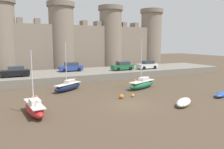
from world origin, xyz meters
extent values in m
plane|color=#4C3D2D|center=(0.00, 0.00, 0.00)|extent=(160.00, 160.00, 0.00)
cube|color=slate|center=(0.00, 18.65, 0.60)|extent=(59.23, 10.00, 1.20)
cube|color=gray|center=(0.00, 29.69, 5.03)|extent=(47.23, 2.80, 10.06)
cylinder|color=gray|center=(-11.81, 29.69, 6.91)|extent=(5.28, 5.28, 13.81)
cylinder|color=gray|center=(0.00, 29.69, 6.91)|extent=(5.28, 5.28, 13.81)
cylinder|color=#796B5D|center=(0.00, 29.69, 14.31)|extent=(5.92, 5.92, 1.00)
cylinder|color=gray|center=(11.81, 29.69, 6.91)|extent=(5.28, 5.28, 13.81)
cylinder|color=#796B5D|center=(11.81, 29.69, 14.31)|extent=(5.92, 5.92, 1.00)
cylinder|color=gray|center=(23.61, 29.69, 6.91)|extent=(5.28, 5.28, 13.81)
cylinder|color=#796B5D|center=(23.61, 29.69, 14.31)|extent=(5.92, 5.92, 1.00)
cube|color=gray|center=(-8.36, 29.69, 10.61)|extent=(1.10, 2.52, 1.10)
cube|color=gray|center=(-5.01, 29.69, 10.61)|extent=(1.10, 2.52, 1.10)
cube|color=gray|center=(5.01, 29.69, 10.61)|extent=(1.10, 2.52, 1.10)
cube|color=gray|center=(8.36, 29.69, 10.61)|extent=(1.10, 2.52, 1.10)
cube|color=gray|center=(15.04, 29.69, 10.61)|extent=(1.10, 2.52, 1.10)
cube|color=gray|center=(18.38, 29.69, 10.61)|extent=(1.10, 2.52, 1.10)
ellipsoid|color=#234793|center=(11.56, -1.48, 0.28)|extent=(3.25, 2.20, 0.56)
ellipsoid|color=blue|center=(11.56, -1.48, 0.34)|extent=(2.64, 1.77, 0.31)
cube|color=beige|center=(11.77, -1.38, 0.38)|extent=(0.54, 0.88, 0.06)
cube|color=beige|center=(10.45, -1.97, 0.36)|extent=(0.49, 0.63, 0.08)
ellipsoid|color=red|center=(-9.05, 1.12, 0.52)|extent=(1.72, 4.87, 1.04)
cube|color=silver|center=(-9.05, 1.12, 1.00)|extent=(1.48, 4.28, 0.08)
cube|color=silver|center=(-9.01, 0.77, 1.26)|extent=(0.94, 1.41, 0.44)
cylinder|color=silver|center=(-9.07, 1.36, 3.37)|extent=(0.10, 0.10, 4.65)
cylinder|color=silver|center=(-9.00, 0.65, 1.49)|extent=(0.30, 2.14, 0.08)
ellipsoid|color=#1E6B47|center=(5.63, 6.35, 0.53)|extent=(5.36, 3.26, 1.07)
cube|color=silver|center=(5.63, 6.35, 1.03)|extent=(4.70, 2.83, 0.08)
cube|color=silver|center=(5.99, 6.50, 1.29)|extent=(1.69, 1.38, 0.44)
cylinder|color=silver|center=(5.39, 6.25, 3.98)|extent=(0.10, 0.10, 5.83)
cylinder|color=silver|center=(6.11, 6.55, 1.52)|extent=(2.21, 0.97, 0.08)
ellipsoid|color=#141E3D|center=(-3.99, 9.29, 0.49)|extent=(4.60, 3.63, 0.99)
cube|color=silver|center=(-3.99, 9.29, 0.95)|extent=(4.03, 3.16, 0.08)
cube|color=silver|center=(-3.69, 9.49, 1.21)|extent=(1.52, 1.36, 0.44)
cylinder|color=silver|center=(-4.19, 9.15, 3.68)|extent=(0.10, 0.10, 5.39)
cylinder|color=silver|center=(-3.59, 9.56, 1.44)|extent=(1.83, 1.28, 0.08)
ellipsoid|color=silver|center=(4.89, -2.42, 0.35)|extent=(3.32, 2.74, 0.70)
ellipsoid|color=white|center=(4.89, -2.42, 0.41)|extent=(2.69, 2.21, 0.39)
cube|color=beige|center=(5.09, -2.29, 0.45)|extent=(0.73, 0.97, 0.06)
cube|color=beige|center=(3.86, -3.09, 0.43)|extent=(0.60, 0.71, 0.08)
sphere|color=orange|center=(2.05, 2.82, 0.19)|extent=(0.38, 0.38, 0.38)
sphere|color=orange|center=(0.50, 2.72, 0.25)|extent=(0.51, 0.51, 0.51)
sphere|color=orange|center=(7.29, 10.84, 0.23)|extent=(0.47, 0.47, 0.47)
sphere|color=#E04C1E|center=(-8.34, 6.59, 0.23)|extent=(0.46, 0.46, 0.46)
cube|color=#1E6638|center=(8.22, 16.96, 1.80)|extent=(4.12, 1.75, 0.80)
cube|color=#2D3842|center=(8.37, 16.96, 2.50)|extent=(2.27, 1.52, 0.64)
cylinder|color=black|center=(6.96, 16.09, 1.52)|extent=(0.64, 0.19, 0.64)
cylinder|color=black|center=(6.94, 17.79, 1.52)|extent=(0.64, 0.19, 0.64)
cylinder|color=black|center=(9.50, 16.12, 1.52)|extent=(0.64, 0.19, 0.64)
cylinder|color=black|center=(9.48, 17.82, 1.52)|extent=(0.64, 0.19, 0.64)
cube|color=black|center=(-10.06, 16.96, 1.80)|extent=(4.12, 1.75, 0.80)
cube|color=#2D3842|center=(-9.91, 16.96, 2.50)|extent=(2.27, 1.52, 0.64)
cylinder|color=black|center=(-11.32, 16.09, 1.52)|extent=(0.64, 0.19, 0.64)
cylinder|color=black|center=(-11.34, 17.79, 1.52)|extent=(0.64, 0.19, 0.64)
cylinder|color=black|center=(-8.78, 16.12, 1.52)|extent=(0.64, 0.19, 0.64)
cylinder|color=black|center=(-8.80, 17.82, 1.52)|extent=(0.64, 0.19, 0.64)
cube|color=#263F99|center=(-0.87, 19.53, 1.80)|extent=(4.12, 1.75, 0.80)
cube|color=#2D3842|center=(-0.72, 19.54, 2.50)|extent=(2.27, 1.52, 0.64)
cylinder|color=black|center=(-2.13, 18.67, 1.52)|extent=(0.64, 0.19, 0.64)
cylinder|color=black|center=(-2.15, 20.37, 1.52)|extent=(0.64, 0.19, 0.64)
cylinder|color=black|center=(0.42, 18.70, 1.52)|extent=(0.64, 0.19, 0.64)
cylinder|color=black|center=(0.40, 20.40, 1.52)|extent=(0.64, 0.19, 0.64)
cube|color=silver|center=(13.50, 16.62, 1.80)|extent=(4.12, 1.75, 0.80)
cube|color=#2D3842|center=(13.65, 16.62, 2.50)|extent=(2.27, 1.52, 0.64)
cylinder|color=black|center=(12.24, 15.76, 1.52)|extent=(0.64, 0.19, 0.64)
cylinder|color=black|center=(12.22, 17.46, 1.52)|extent=(0.64, 0.19, 0.64)
cylinder|color=black|center=(14.78, 15.79, 1.52)|extent=(0.64, 0.19, 0.64)
cylinder|color=black|center=(14.76, 17.49, 1.52)|extent=(0.64, 0.19, 0.64)
camera|label=1|loc=(-10.85, -18.61, 6.35)|focal=35.00mm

